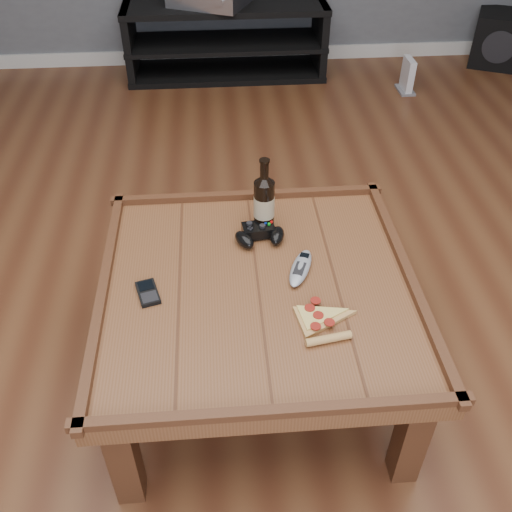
{
  "coord_description": "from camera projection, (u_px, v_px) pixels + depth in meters",
  "views": [
    {
      "loc": [
        -0.11,
        -1.32,
        1.69
      ],
      "look_at": [
        -0.0,
        0.06,
        0.52
      ],
      "focal_mm": 40.0,
      "sensor_mm": 36.0,
      "label": 1
    }
  ],
  "objects": [
    {
      "name": "ground",
      "position": [
        258.0,
        373.0,
        2.1
      ],
      "size": [
        6.0,
        6.0,
        0.0
      ],
      "primitive_type": "plane",
      "color": "#4D2716",
      "rests_on": "ground"
    },
    {
      "name": "baseboard",
      "position": [
        226.0,
        55.0,
        4.34
      ],
      "size": [
        5.0,
        0.02,
        0.1
      ],
      "primitive_type": "cube",
      "color": "silver",
      "rests_on": "ground"
    },
    {
      "name": "coffee_table",
      "position": [
        258.0,
        297.0,
        1.85
      ],
      "size": [
        1.03,
        1.03,
        0.48
      ],
      "color": "brown",
      "rests_on": "ground"
    },
    {
      "name": "media_console",
      "position": [
        226.0,
        41.0,
        4.03
      ],
      "size": [
        1.4,
        0.45,
        0.5
      ],
      "color": "black",
      "rests_on": "ground"
    },
    {
      "name": "beer_bottle",
      "position": [
        264.0,
        202.0,
        1.96
      ],
      "size": [
        0.07,
        0.07,
        0.28
      ],
      "color": "black",
      "rests_on": "coffee_table"
    },
    {
      "name": "game_controller",
      "position": [
        260.0,
        234.0,
        1.97
      ],
      "size": [
        0.19,
        0.14,
        0.05
      ],
      "rotation": [
        0.0,
        0.0,
        0.13
      ],
      "color": "black",
      "rests_on": "coffee_table"
    },
    {
      "name": "pizza_slice",
      "position": [
        320.0,
        320.0,
        1.68
      ],
      "size": [
        0.19,
        0.26,
        0.03
      ],
      "rotation": [
        0.0,
        0.0,
        0.17
      ],
      "color": "tan",
      "rests_on": "coffee_table"
    },
    {
      "name": "smartphone",
      "position": [
        148.0,
        293.0,
        1.77
      ],
      "size": [
        0.09,
        0.12,
        0.02
      ],
      "rotation": [
        0.0,
        0.0,
        0.28
      ],
      "color": "black",
      "rests_on": "coffee_table"
    },
    {
      "name": "remote_control",
      "position": [
        301.0,
        268.0,
        1.85
      ],
      "size": [
        0.12,
        0.2,
        0.03
      ],
      "rotation": [
        0.0,
        0.0,
        -0.38
      ],
      "color": "#8E929A",
      "rests_on": "coffee_table"
    },
    {
      "name": "subwoofer",
      "position": [
        500.0,
        39.0,
        4.23
      ],
      "size": [
        0.49,
        0.49,
        0.37
      ],
      "rotation": [
        0.0,
        0.0,
        -0.43
      ],
      "color": "black",
      "rests_on": "ground"
    },
    {
      "name": "game_console",
      "position": [
        407.0,
        77.0,
        3.9
      ],
      "size": [
        0.1,
        0.18,
        0.23
      ],
      "rotation": [
        0.0,
        0.0,
        0.01
      ],
      "color": "slate",
      "rests_on": "ground"
    }
  ]
}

